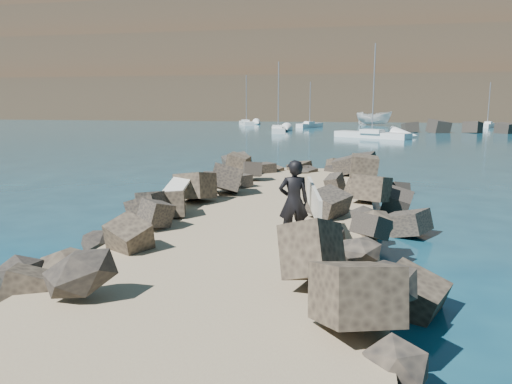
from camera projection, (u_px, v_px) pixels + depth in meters
ground at (263, 239)px, 13.83m from camera, size 800.00×800.00×0.00m
jetty at (248, 249)px, 11.85m from camera, size 6.00×26.00×0.60m
riprap_left at (142, 230)px, 12.86m from camera, size 2.60×22.00×1.00m
riprap_right at (372, 242)px, 11.73m from camera, size 2.60×22.00×1.00m
headland at (383, 66)px, 163.49m from camera, size 360.00×140.00×32.00m
surfboard_resting at (173, 196)px, 14.63m from camera, size 0.74×2.40×0.08m
boat_imported at (374, 118)px, 86.31m from camera, size 6.66×4.11×2.41m
surfer_with_board at (297, 201)px, 11.16m from camera, size 1.11×2.30×1.88m
sailboat_b at (310, 125)px, 78.05m from camera, size 3.81×5.76×7.16m
sailboat_c at (372, 135)px, 54.25m from camera, size 8.27×6.07×10.15m
sailboat_e at (246, 123)px, 86.46m from camera, size 4.08×7.29×8.67m
sailboat_a at (278, 130)px, 64.73m from camera, size 2.89×7.77×9.11m
sailboat_d at (487, 125)px, 77.75m from camera, size 3.36×5.82×7.09m
headland_buildings at (410, 3)px, 151.48m from camera, size 137.50×30.50×5.00m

